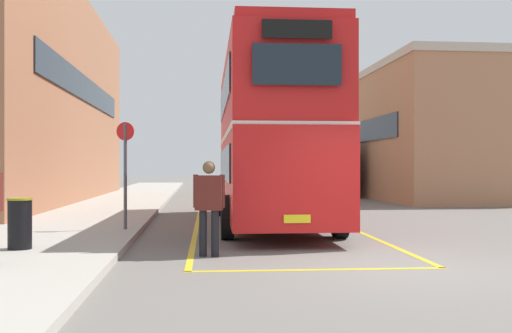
# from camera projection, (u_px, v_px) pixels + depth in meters

# --- Properties ---
(ground_plane) EXTENTS (135.60, 135.60, 0.00)m
(ground_plane) POSITION_uv_depth(u_px,v_px,m) (275.00, 207.00, 23.75)
(ground_plane) COLOR #66605B
(sidewalk_left) EXTENTS (4.00, 57.60, 0.14)m
(sidewalk_left) POSITION_uv_depth(u_px,v_px,m) (120.00, 202.00, 25.50)
(sidewalk_left) COLOR #A39E93
(sidewalk_left) RESTS_ON ground
(brick_building_left) EXTENTS (5.82, 22.36, 9.23)m
(brick_building_left) POSITION_uv_depth(u_px,v_px,m) (20.00, 99.00, 25.98)
(brick_building_left) COLOR #9E6647
(brick_building_left) RESTS_ON ground
(depot_building_right) EXTENTS (7.68, 15.38, 6.66)m
(depot_building_right) POSITION_uv_depth(u_px,v_px,m) (430.00, 135.00, 31.40)
(depot_building_right) COLOR #AD7A56
(depot_building_right) RESTS_ON ground
(double_decker_bus) EXTENTS (2.97, 10.41, 4.75)m
(double_decker_bus) POSITION_uv_depth(u_px,v_px,m) (269.00, 135.00, 16.41)
(double_decker_bus) COLOR black
(double_decker_bus) RESTS_ON ground
(single_deck_bus) EXTENTS (3.28, 9.33, 3.02)m
(single_deck_bus) POSITION_uv_depth(u_px,v_px,m) (320.00, 166.00, 33.95)
(single_deck_bus) COLOR black
(single_deck_bus) RESTS_ON ground
(pedestrian_boarding) EXTENTS (0.57, 0.31, 1.73)m
(pedestrian_boarding) POSITION_uv_depth(u_px,v_px,m) (209.00, 201.00, 10.63)
(pedestrian_boarding) COLOR black
(pedestrian_boarding) RESTS_ON ground
(litter_bin) EXTENTS (0.44, 0.44, 0.93)m
(litter_bin) POSITION_uv_depth(u_px,v_px,m) (20.00, 223.00, 10.60)
(litter_bin) COLOR black
(litter_bin) RESTS_ON sidewalk_left
(bus_stop_sign) EXTENTS (0.43, 0.15, 2.56)m
(bus_stop_sign) POSITION_uv_depth(u_px,v_px,m) (125.00, 164.00, 13.98)
(bus_stop_sign) COLOR #4C4C51
(bus_stop_sign) RESTS_ON sidewalk_left
(bay_marking_yellow) EXTENTS (4.42, 12.43, 0.01)m
(bay_marking_yellow) POSITION_uv_depth(u_px,v_px,m) (278.00, 232.00, 14.49)
(bay_marking_yellow) COLOR gold
(bay_marking_yellow) RESTS_ON ground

